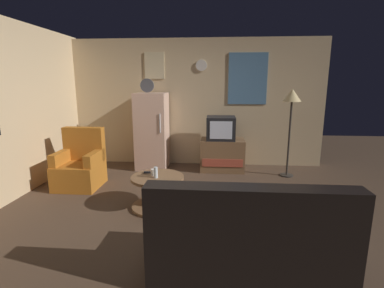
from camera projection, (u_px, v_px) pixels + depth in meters
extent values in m
plane|color=#4C3828|center=(181.00, 213.00, 3.83)|extent=(12.00, 12.00, 0.00)
cube|color=#D1B284|center=(195.00, 103.00, 5.95)|extent=(5.20, 0.10, 2.56)
cube|color=teal|center=(248.00, 79.00, 5.70)|extent=(0.76, 0.02, 1.00)
cube|color=beige|center=(154.00, 66.00, 5.79)|extent=(0.40, 0.02, 0.52)
cylinder|color=silver|center=(201.00, 65.00, 5.72)|extent=(0.22, 0.03, 0.22)
cube|color=beige|center=(152.00, 131.00, 5.73)|extent=(0.60, 0.60, 1.50)
cylinder|color=silver|center=(160.00, 123.00, 5.37)|extent=(0.02, 0.02, 0.36)
cylinder|color=#4C4C51|center=(147.00, 85.00, 5.47)|extent=(0.26, 0.04, 0.26)
cube|color=brown|center=(222.00, 155.00, 5.65)|extent=(0.84, 0.52, 0.62)
cube|color=#AD4733|center=(222.00, 163.00, 5.41)|extent=(0.76, 0.01, 0.15)
cube|color=black|center=(221.00, 128.00, 5.54)|extent=(0.54, 0.50, 0.44)
cube|color=silver|center=(221.00, 130.00, 5.30)|extent=(0.41, 0.01, 0.33)
cylinder|color=#332D28|center=(286.00, 175.00, 5.36)|extent=(0.24, 0.24, 0.02)
cylinder|color=#332D28|center=(289.00, 139.00, 5.22)|extent=(0.04, 0.04, 1.40)
cone|color=#F2D18C|center=(292.00, 95.00, 5.05)|extent=(0.32, 0.32, 0.22)
cylinder|color=brown|center=(158.00, 206.00, 4.01)|extent=(0.72, 0.72, 0.04)
cylinder|color=brown|center=(158.00, 192.00, 3.96)|extent=(0.24, 0.24, 0.41)
cylinder|color=brown|center=(157.00, 178.00, 3.92)|extent=(0.72, 0.72, 0.04)
cylinder|color=silver|center=(156.00, 172.00, 3.84)|extent=(0.05, 0.05, 0.15)
cylinder|color=silver|center=(154.00, 172.00, 3.95)|extent=(0.08, 0.08, 0.09)
cube|color=black|center=(149.00, 172.00, 4.05)|extent=(0.15, 0.05, 0.02)
cube|color=#B2661E|center=(79.00, 175.00, 4.76)|extent=(0.68, 0.68, 0.40)
cube|color=#B2661E|center=(84.00, 144.00, 4.91)|extent=(0.68, 0.16, 0.56)
cube|color=#B2661E|center=(61.00, 157.00, 4.72)|extent=(0.12, 0.60, 0.20)
cube|color=#B2661E|center=(95.00, 158.00, 4.67)|extent=(0.12, 0.60, 0.20)
cube|color=black|center=(246.00, 249.00, 2.66)|extent=(1.70, 0.80, 0.40)
cube|color=black|center=(252.00, 218.00, 2.27)|extent=(1.70, 0.20, 0.52)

